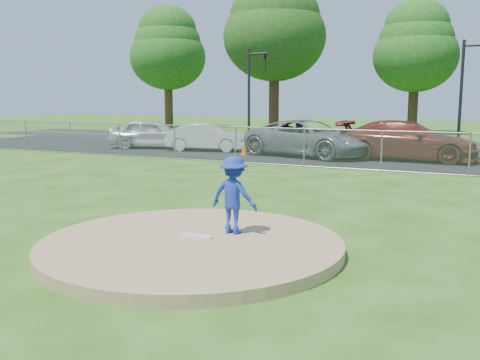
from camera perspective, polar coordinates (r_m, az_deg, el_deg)
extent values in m
plane|color=#234E11|center=(18.79, 10.62, 0.35)|extent=(120.00, 120.00, 0.00)
cylinder|color=#9B7E55|center=(9.65, -5.18, -6.94)|extent=(5.40, 5.40, 0.20)
cube|color=white|center=(9.79, -4.59, -5.98)|extent=(0.60, 0.15, 0.04)
cube|color=gray|center=(20.62, 12.13, 3.15)|extent=(40.00, 0.06, 1.50)
cube|color=black|center=(25.07, 14.51, 2.33)|extent=(50.00, 8.00, 0.01)
cube|color=black|center=(32.43, 17.11, 3.63)|extent=(60.00, 7.00, 0.01)
cylinder|color=#3B2915|center=(48.95, -7.61, 8.01)|extent=(0.74, 0.74, 4.20)
ellipsoid|color=#194F15|center=(49.07, -7.71, 12.82)|extent=(6.72, 6.72, 5.71)
ellipsoid|color=#194F15|center=(49.17, -7.74, 14.19)|extent=(5.91, 5.91, 5.03)
ellipsoid|color=#194F15|center=(49.29, -7.76, 15.55)|extent=(5.11, 5.11, 4.34)
cylinder|color=#392214|center=(42.04, 3.63, 8.43)|extent=(0.78, 0.78, 4.90)
ellipsoid|color=#1A4612|center=(42.28, 3.70, 14.95)|extent=(7.84, 7.84, 6.66)
ellipsoid|color=#1A4612|center=(42.45, 3.72, 16.79)|extent=(6.90, 6.90, 5.86)
ellipsoid|color=#1A4612|center=(42.67, 3.74, 18.62)|extent=(5.96, 5.96, 5.06)
cylinder|color=#322312|center=(42.37, 17.95, 7.32)|extent=(0.72, 0.72, 3.85)
ellipsoid|color=#1A5115|center=(42.47, 18.19, 12.41)|extent=(6.16, 6.16, 5.24)
ellipsoid|color=#1A5115|center=(42.56, 18.26, 13.86)|extent=(5.42, 5.42, 4.61)
ellipsoid|color=#1A5115|center=(42.67, 18.34, 15.30)|extent=(4.68, 4.68, 3.98)
cylinder|color=black|center=(32.98, 0.95, 8.96)|extent=(0.16, 0.16, 5.60)
cylinder|color=black|center=(32.84, 1.94, 13.32)|extent=(1.20, 0.12, 0.12)
imported|color=black|center=(32.61, 2.73, 12.47)|extent=(0.16, 0.20, 1.00)
cylinder|color=black|center=(30.02, 22.49, 8.31)|extent=(0.16, 0.16, 5.60)
cylinder|color=black|center=(30.10, 23.94, 13.00)|extent=(1.20, 0.12, 0.12)
imported|color=#1C339A|center=(9.90, -0.67, -1.61)|extent=(0.97, 0.61, 1.44)
cone|color=#D9630B|center=(25.20, 0.44, 3.39)|extent=(0.33, 0.33, 0.64)
imported|color=silver|center=(29.13, -9.30, 4.92)|extent=(4.97, 3.28, 1.57)
imported|color=silver|center=(27.38, -3.51, 4.57)|extent=(4.39, 2.31, 1.37)
imported|color=slate|center=(24.93, 7.31, 4.44)|extent=(6.52, 4.19, 1.67)
imported|color=maroon|center=(24.30, 17.38, 4.04)|extent=(5.92, 2.47, 1.71)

